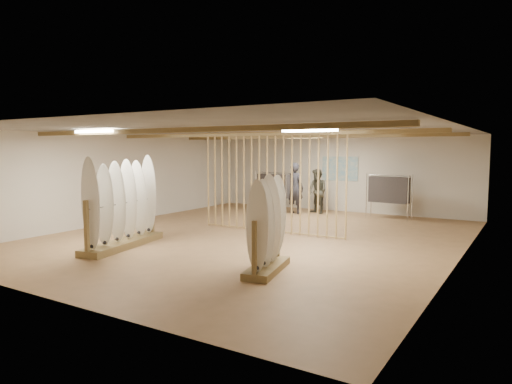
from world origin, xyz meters
The scene contains 16 objects.
floor centered at (0.00, 0.00, 0.00)m, with size 12.00×12.00×0.00m, color #A3794E.
ceiling centered at (0.00, 0.00, 2.80)m, with size 12.00×12.00×0.00m, color gray.
wall_back centered at (0.00, 6.00, 1.40)m, with size 12.00×12.00×0.00m, color beige.
wall_front centered at (0.00, -6.00, 1.40)m, with size 12.00×12.00×0.00m, color beige.
wall_left centered at (-5.00, 0.00, 1.40)m, with size 12.00×12.00×0.00m, color beige.
wall_right centered at (5.00, 0.00, 1.40)m, with size 12.00×12.00×0.00m, color beige.
ceiling_slats centered at (0.00, 0.00, 2.72)m, with size 9.50×6.12×0.10m, color olive.
light_panels centered at (0.00, 0.00, 2.74)m, with size 1.20×0.35×0.06m, color white.
bamboo_partition centered at (0.00, 0.80, 1.40)m, with size 4.45×0.05×2.78m.
poster centered at (0.00, 5.98, 1.60)m, with size 1.40×0.03×0.90m, color teal.
rack_left centered at (-2.03, -2.74, 0.72)m, with size 1.09×2.66×2.09m.
rack_right centered at (2.00, -2.83, 0.61)m, with size 0.83×1.63×1.81m.
clothing_rack_a centered at (-1.95, 4.39, 0.98)m, with size 1.40×0.54×1.51m.
clothing_rack_b centered at (2.14, 4.95, 0.98)m, with size 1.41×0.48×1.51m.
shopper_a centered at (-1.13, 4.51, 1.05)m, with size 0.76×0.52×2.10m, color #25252C.
shopper_b centered at (-0.42, 4.87, 0.92)m, with size 0.88×0.69×1.83m, color #343328.
Camera 1 is at (6.30, -10.19, 2.33)m, focal length 32.00 mm.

